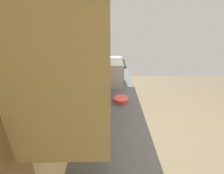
{
  "coord_description": "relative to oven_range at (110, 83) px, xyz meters",
  "views": [
    {
      "loc": [
        -1.74,
        1.15,
        1.88
      ],
      "look_at": [
        -0.33,
        1.13,
        1.23
      ],
      "focal_mm": 26.1,
      "sensor_mm": 36.0,
      "label": 1
    }
  ],
  "objects": [
    {
      "name": "counter_run",
      "position": [
        -1.89,
        -0.0,
        -0.01
      ],
      "size": [
        3.17,
        0.67,
        0.91
      ],
      "color": "beige",
      "rests_on": "ground_plane"
    },
    {
      "name": "upper_cabinets",
      "position": [
        -1.89,
        0.16,
        1.35
      ],
      "size": [
        1.98,
        0.3,
        0.7
      ],
      "color": "beige"
    },
    {
      "name": "oven_range",
      "position": [
        0.0,
        0.0,
        0.0
      ],
      "size": [
        0.62,
        0.64,
        1.09
      ],
      "color": "black",
      "rests_on": "ground_plane"
    },
    {
      "name": "bowl",
      "position": [
        -1.56,
        -0.12,
        0.47
      ],
      "size": [
        0.17,
        0.17,
        0.05
      ],
      "color": "#D84C47",
      "rests_on": "counter_run"
    },
    {
      "name": "microwave",
      "position": [
        -0.95,
        0.01,
        0.61
      ],
      "size": [
        0.51,
        0.38,
        0.33
      ],
      "color": "#B7BABF",
      "rests_on": "counter_run"
    },
    {
      "name": "wall_back",
      "position": [
        -1.5,
        0.37,
        0.83
      ],
      "size": [
        4.09,
        0.12,
        2.61
      ],
      "primitive_type": "cube",
      "color": "#E9C988",
      "rests_on": "ground_plane"
    },
    {
      "name": "ground_plane",
      "position": [
        -1.5,
        -1.14,
        -0.47
      ],
      "size": [
        6.35,
        6.35,
        0.0
      ],
      "primitive_type": "plane",
      "color": "brown"
    }
  ]
}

